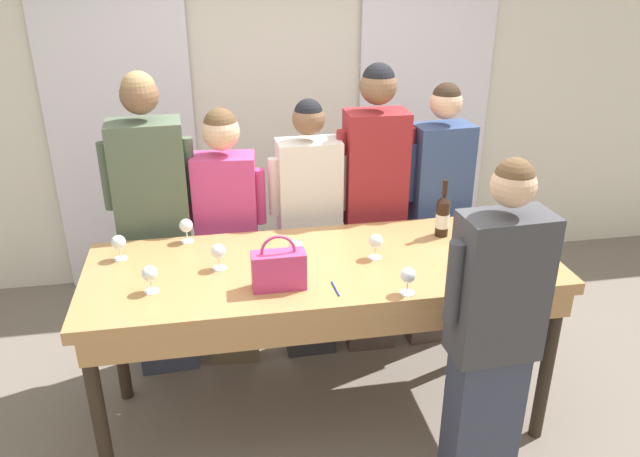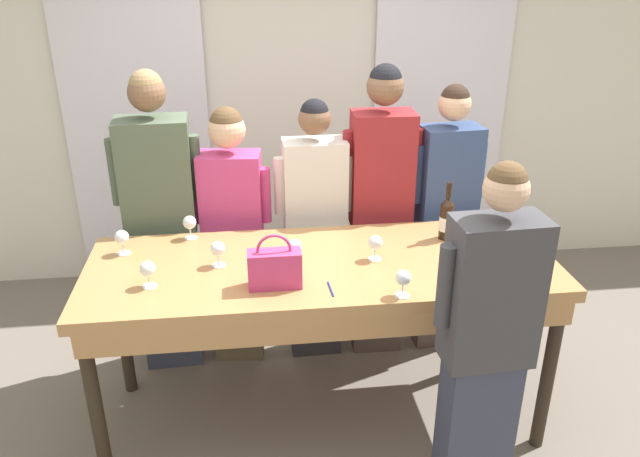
{
  "view_description": "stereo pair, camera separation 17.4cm",
  "coord_description": "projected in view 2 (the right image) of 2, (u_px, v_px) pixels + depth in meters",
  "views": [
    {
      "loc": [
        -0.52,
        -2.79,
        2.46
      ],
      "look_at": [
        0.0,
        0.09,
        1.14
      ],
      "focal_mm": 35.0,
      "sensor_mm": 36.0,
      "label": 1
    },
    {
      "loc": [
        -0.35,
        -2.82,
        2.46
      ],
      "look_at": [
        0.0,
        0.09,
        1.14
      ],
      "focal_mm": 35.0,
      "sensor_mm": 36.0,
      "label": 2
    }
  ],
  "objects": [
    {
      "name": "handbag",
      "position": [
        275.0,
        268.0,
        2.93
      ],
      "size": [
        0.25,
        0.11,
        0.27
      ],
      "color": "#C63870",
      "rests_on": "tasting_bar"
    },
    {
      "name": "wine_glass_front_mid",
      "position": [
        375.0,
        244.0,
        3.18
      ],
      "size": [
        0.07,
        0.07,
        0.13
      ],
      "color": "white",
      "rests_on": "tasting_bar"
    },
    {
      "name": "guest_navy_coat",
      "position": [
        445.0,
        218.0,
        3.92
      ],
      "size": [
        0.47,
        0.25,
        1.75
      ],
      "color": "#473833",
      "rests_on": "ground_plane"
    },
    {
      "name": "guest_cream_sweater",
      "position": [
        315.0,
        230.0,
        3.84
      ],
      "size": [
        0.49,
        0.22,
        1.68
      ],
      "color": "#28282D",
      "rests_on": "ground_plane"
    },
    {
      "name": "wine_glass_back_right",
      "position": [
        294.0,
        247.0,
        3.15
      ],
      "size": [
        0.07,
        0.07,
        0.13
      ],
      "color": "white",
      "rests_on": "tasting_bar"
    },
    {
      "name": "wine_glass_back_mid",
      "position": [
        514.0,
        228.0,
        3.36
      ],
      "size": [
        0.07,
        0.07,
        0.13
      ],
      "color": "white",
      "rests_on": "tasting_bar"
    },
    {
      "name": "host_pouring",
      "position": [
        486.0,
        347.0,
        2.68
      ],
      "size": [
        0.49,
        0.23,
        1.73
      ],
      "color": "#383D51",
      "rests_on": "ground_plane"
    },
    {
      "name": "ground_plane",
      "position": [
        322.0,
        414.0,
        3.6
      ],
      "size": [
        18.0,
        18.0,
        0.0
      ],
      "primitive_type": "plane",
      "color": "#70665B"
    },
    {
      "name": "guest_pink_top",
      "position": [
        233.0,
        233.0,
        3.79
      ],
      "size": [
        0.48,
        0.25,
        1.65
      ],
      "color": "brown",
      "rests_on": "ground_plane"
    },
    {
      "name": "wine_glass_center_right",
      "position": [
        480.0,
        229.0,
        3.35
      ],
      "size": [
        0.07,
        0.07,
        0.13
      ],
      "color": "white",
      "rests_on": "tasting_bar"
    },
    {
      "name": "curtain_panel_left",
      "position": [
        136.0,
        114.0,
        4.59
      ],
      "size": [
        1.04,
        0.03,
        2.69
      ],
      "color": "white",
      "rests_on": "ground_plane"
    },
    {
      "name": "wall_back",
      "position": [
        291.0,
        100.0,
        4.75
      ],
      "size": [
        12.0,
        0.06,
        2.8
      ],
      "color": "silver",
      "rests_on": "ground_plane"
    },
    {
      "name": "wine_glass_front_right",
      "position": [
        148.0,
        269.0,
        2.93
      ],
      "size": [
        0.07,
        0.07,
        0.13
      ],
      "color": "white",
      "rests_on": "tasting_bar"
    },
    {
      "name": "curtain_panel_right",
      "position": [
        440.0,
        105.0,
        4.84
      ],
      "size": [
        1.04,
        0.03,
        2.69
      ],
      "color": "white",
      "rests_on": "ground_plane"
    },
    {
      "name": "tasting_bar",
      "position": [
        323.0,
        280.0,
        3.21
      ],
      "size": [
        2.4,
        0.89,
        0.99
      ],
      "color": "#B27F4C",
      "rests_on": "ground_plane"
    },
    {
      "name": "wine_glass_center_mid",
      "position": [
        122.0,
        238.0,
        3.25
      ],
      "size": [
        0.07,
        0.07,
        0.13
      ],
      "color": "white",
      "rests_on": "tasting_bar"
    },
    {
      "name": "wine_glass_front_left",
      "position": [
        218.0,
        249.0,
        3.12
      ],
      "size": [
        0.07,
        0.07,
        0.13
      ],
      "color": "white",
      "rests_on": "tasting_bar"
    },
    {
      "name": "pen",
      "position": [
        331.0,
        289.0,
        2.93
      ],
      "size": [
        0.02,
        0.14,
        0.01
      ],
      "color": "#193399",
      "rests_on": "tasting_bar"
    },
    {
      "name": "wine_bottle",
      "position": [
        446.0,
        219.0,
        3.41
      ],
      "size": [
        0.08,
        0.08,
        0.33
      ],
      "color": "black",
      "rests_on": "tasting_bar"
    },
    {
      "name": "wine_glass_center_left",
      "position": [
        403.0,
        279.0,
        2.85
      ],
      "size": [
        0.07,
        0.07,
        0.13
      ],
      "color": "white",
      "rests_on": "tasting_bar"
    },
    {
      "name": "guest_olive_jacket",
      "position": [
        162.0,
        224.0,
        3.71
      ],
      "size": [
        0.52,
        0.28,
        1.87
      ],
      "color": "#383D51",
      "rests_on": "ground_plane"
    },
    {
      "name": "guest_striped_shirt",
      "position": [
        380.0,
        211.0,
        3.84
      ],
      "size": [
        0.48,
        0.25,
        1.87
      ],
      "color": "#473833",
      "rests_on": "ground_plane"
    },
    {
      "name": "wine_glass_back_left",
      "position": [
        190.0,
        223.0,
        3.42
      ],
      "size": [
        0.07,
        0.07,
        0.13
      ],
      "color": "white",
      "rests_on": "tasting_bar"
    }
  ]
}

